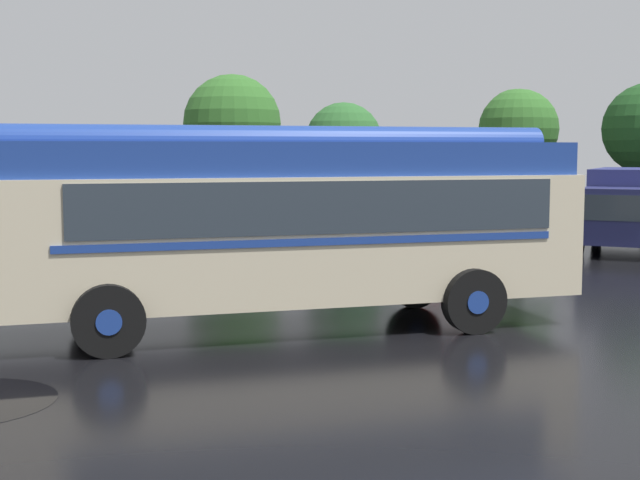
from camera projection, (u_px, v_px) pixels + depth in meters
name	position (u px, v px, depth m)	size (l,w,h in m)	color
ground_plane	(259.00, 323.00, 15.92)	(120.00, 120.00, 0.00)	black
vintage_bus	(287.00, 220.00, 15.23)	(9.42, 8.19, 3.49)	beige
car_near_left	(377.00, 217.00, 29.68)	(2.22, 4.33, 1.66)	#144C28
car_mid_left	(449.00, 218.00, 29.35)	(2.10, 4.27, 1.66)	maroon
car_mid_right	(551.00, 221.00, 28.15)	(2.33, 4.37, 1.66)	silver
box_van	(626.00, 206.00, 27.35)	(2.59, 5.87, 2.50)	navy
tree_far_left	(234.00, 124.00, 39.93)	(4.39, 4.39, 6.46)	#4C3823
tree_left_of_centre	(341.00, 143.00, 36.59)	(3.18, 3.18, 5.03)	#4C3823
tree_centre	(518.00, 127.00, 35.61)	(3.19, 3.19, 5.51)	#4C3823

